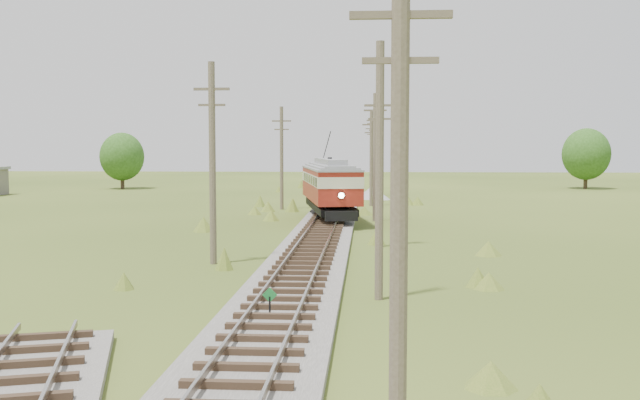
# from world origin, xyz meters

# --- Properties ---
(ground) EXTENTS (260.00, 260.00, 0.00)m
(ground) POSITION_xyz_m (0.00, 0.00, 0.00)
(ground) COLOR #344815
(ground) RESTS_ON ground
(railbed_main) EXTENTS (3.60, 96.00, 0.57)m
(railbed_main) POSITION_xyz_m (0.00, 34.00, 0.19)
(railbed_main) COLOR #605B54
(railbed_main) RESTS_ON ground
(switch_marker) EXTENTS (0.45, 0.06, 1.08)m
(switch_marker) POSITION_xyz_m (-0.20, 1.50, 0.63)
(switch_marker) COLOR black
(switch_marker) RESTS_ON ground
(streetcar) EXTENTS (5.02, 12.84, 5.80)m
(streetcar) POSITION_xyz_m (0.00, 31.31, 2.68)
(streetcar) COLOR black
(streetcar) RESTS_ON ground
(gondola) EXTENTS (2.46, 7.35, 2.43)m
(gondola) POSITION_xyz_m (0.00, 54.86, 1.88)
(gondola) COLOR black
(gondola) RESTS_ON ground
(gravel_pile) EXTENTS (3.52, 3.73, 1.28)m
(gravel_pile) POSITION_xyz_m (3.28, 52.51, 0.60)
(gravel_pile) COLOR gray
(gravel_pile) RESTS_ON ground
(utility_pole_r_0) EXTENTS (1.60, 0.30, 8.50)m
(utility_pole_r_0) POSITION_xyz_m (3.20, -8.00, 4.37)
(utility_pole_r_0) COLOR brown
(utility_pole_r_0) RESTS_ON ground
(utility_pole_r_1) EXTENTS (0.30, 0.30, 8.80)m
(utility_pole_r_1) POSITION_xyz_m (3.10, 5.00, 4.40)
(utility_pole_r_1) COLOR brown
(utility_pole_r_1) RESTS_ON ground
(utility_pole_r_2) EXTENTS (1.60, 0.30, 8.60)m
(utility_pole_r_2) POSITION_xyz_m (3.30, 18.00, 4.42)
(utility_pole_r_2) COLOR brown
(utility_pole_r_2) RESTS_ON ground
(utility_pole_r_3) EXTENTS (1.60, 0.30, 9.00)m
(utility_pole_r_3) POSITION_xyz_m (3.20, 31.00, 4.63)
(utility_pole_r_3) COLOR brown
(utility_pole_r_3) RESTS_ON ground
(utility_pole_r_4) EXTENTS (1.60, 0.30, 8.40)m
(utility_pole_r_4) POSITION_xyz_m (3.00, 44.00, 4.32)
(utility_pole_r_4) COLOR brown
(utility_pole_r_4) RESTS_ON ground
(utility_pole_r_5) EXTENTS (1.60, 0.30, 8.90)m
(utility_pole_r_5) POSITION_xyz_m (3.40, 57.00, 4.58)
(utility_pole_r_5) COLOR brown
(utility_pole_r_5) RESTS_ON ground
(utility_pole_r_6) EXTENTS (1.60, 0.30, 8.70)m
(utility_pole_r_6) POSITION_xyz_m (3.20, 70.00, 4.47)
(utility_pole_r_6) COLOR brown
(utility_pole_r_6) RESTS_ON ground
(utility_pole_l_a) EXTENTS (1.60, 0.30, 9.00)m
(utility_pole_l_a) POSITION_xyz_m (-4.20, 12.00, 4.63)
(utility_pole_l_a) COLOR brown
(utility_pole_l_a) RESTS_ON ground
(utility_pole_l_b) EXTENTS (1.60, 0.30, 8.60)m
(utility_pole_l_b) POSITION_xyz_m (-4.50, 40.00, 4.42)
(utility_pole_l_b) COLOR brown
(utility_pole_l_b) RESTS_ON ground
(tree_mid_a) EXTENTS (5.46, 5.46, 7.03)m
(tree_mid_a) POSITION_xyz_m (-28.00, 68.00, 4.02)
(tree_mid_a) COLOR #38281C
(tree_mid_a) RESTS_ON ground
(tree_mid_b) EXTENTS (5.88, 5.88, 7.57)m
(tree_mid_b) POSITION_xyz_m (30.00, 72.00, 4.33)
(tree_mid_b) COLOR #38281C
(tree_mid_b) RESTS_ON ground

